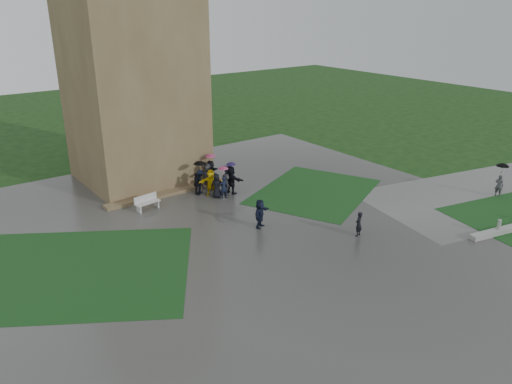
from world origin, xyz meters
TOP-DOWN VIEW (x-y plane):
  - ground at (0.00, 0.00)m, footprint 120.00×120.00m
  - plaza at (0.00, 2.00)m, footprint 34.00×34.00m
  - lawn_inset_left at (-8.50, 4.00)m, footprint 14.10×13.46m
  - lawn_inset_right at (8.50, 5.00)m, footprint 11.12×10.15m
  - tower at (0.00, 15.00)m, footprint 8.00×8.00m
  - tower_plinth at (0.00, 10.60)m, footprint 9.00×0.80m
  - bench at (-2.28, 9.05)m, footprint 1.70×0.73m
  - visitor_cluster at (2.98, 9.16)m, footprint 3.36×3.98m
  - pedestrian_mid at (1.88, 2.59)m, footprint 1.69×1.28m
  - pedestrian_near at (5.67, -1.65)m, footprint 0.60×0.48m
  - pedestrian_path at (18.00, -3.12)m, footprint 0.82×0.82m

SIDE VIEW (x-z plane):
  - ground at x=0.00m, z-range 0.00..0.00m
  - plaza at x=0.00m, z-range 0.00..0.02m
  - lawn_inset_left at x=-8.50m, z-range 0.02..0.03m
  - lawn_inset_right at x=8.50m, z-range 0.02..0.03m
  - tower_plinth at x=0.00m, z-range 0.02..0.24m
  - bench at x=-2.28m, z-range 0.03..0.99m
  - pedestrian_near at x=5.67m, z-range 0.02..1.47m
  - pedestrian_mid at x=1.88m, z-range 0.02..1.76m
  - visitor_cluster at x=2.98m, z-range -0.18..2.20m
  - pedestrian_path at x=18.00m, z-range 0.36..2.73m
  - tower at x=0.00m, z-range 0.00..18.00m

